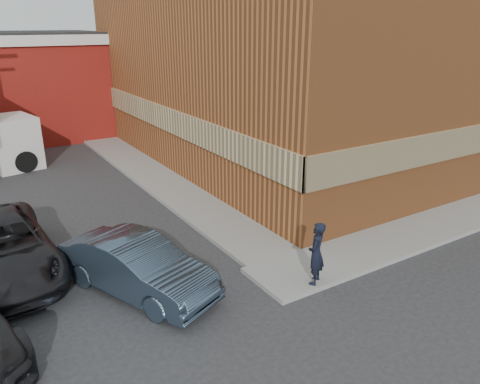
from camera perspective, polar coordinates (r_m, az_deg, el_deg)
ground at (r=12.49m, az=2.02°, el=-9.13°), size 90.00×90.00×0.00m
brick_building at (r=23.25m, az=7.35°, el=16.41°), size 14.25×18.25×9.36m
sidewalk_south at (r=16.98m, az=25.37°, el=-2.78°), size 16.00×1.80×0.12m
sidewalk_west at (r=20.15m, az=-10.99°, el=2.25°), size 1.80×18.00×0.12m
man at (r=11.35m, az=9.28°, el=-7.40°), size 0.68×0.64×1.57m
sedan at (r=11.37m, az=-12.40°, el=-8.88°), size 2.94×4.33×1.35m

